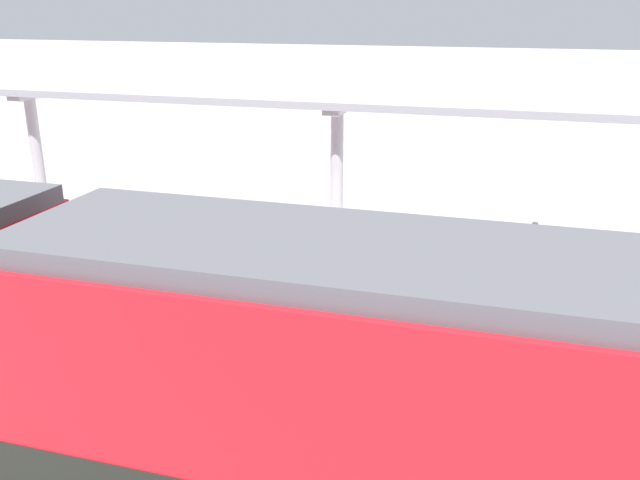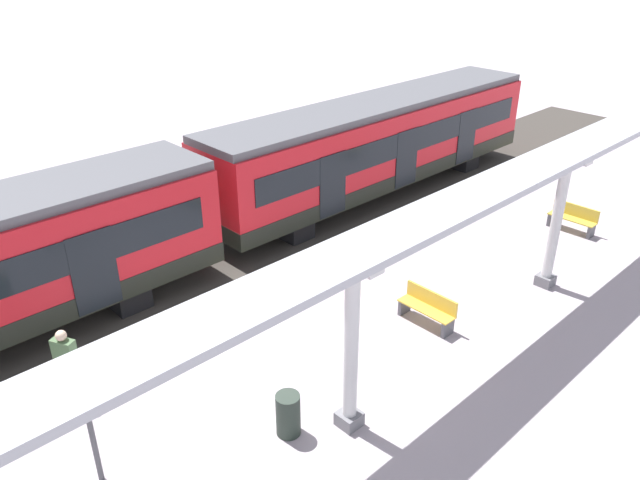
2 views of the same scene
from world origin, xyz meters
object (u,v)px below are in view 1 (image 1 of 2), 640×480
Objects in this scene: trash_bin at (373,267)px; passenger_waiting_near_edge at (486,339)px; canopy_pillar_third at (337,191)px; canopy_pillar_fourth at (39,168)px; platform_info_sign at (530,269)px; bench_near_end at (156,252)px.

passenger_waiting_near_edge reaches higher than trash_bin.
canopy_pillar_fourth is (0.00, 7.76, 0.00)m from canopy_pillar_third.
canopy_pillar_third is 7.76m from canopy_pillar_fourth.
trash_bin is 0.41× the size of platform_info_sign.
platform_info_sign reaches higher than passenger_waiting_near_edge.
canopy_pillar_fourth is 1.70× the size of platform_info_sign.
passenger_waiting_near_edge is (-4.54, -11.33, -0.85)m from canopy_pillar_fourth.
platform_info_sign is (-1.44, -3.17, 0.87)m from trash_bin.
platform_info_sign is at bearing -116.83° from canopy_pillar_third.
bench_near_end is at bearing 83.04° from platform_info_sign.
trash_bin is at bearing -94.35° from canopy_pillar_fourth.
platform_info_sign is (-0.99, -8.12, 0.89)m from bench_near_end.
bench_near_end is 0.68× the size of platform_info_sign.
bench_near_end is at bearing 65.53° from passenger_waiting_near_edge.
trash_bin is 3.59m from platform_info_sign.
platform_info_sign is (-2.11, -11.93, -0.57)m from canopy_pillar_fourth.
passenger_waiting_near_edge reaches higher than bench_near_end.
bench_near_end is 4.98m from trash_bin.
platform_info_sign reaches higher than bench_near_end.
canopy_pillar_third is 1.00× the size of canopy_pillar_fourth.
passenger_waiting_near_edge is (-3.88, -2.57, 0.59)m from trash_bin.
trash_bin is (0.45, -4.95, 0.01)m from bench_near_end.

